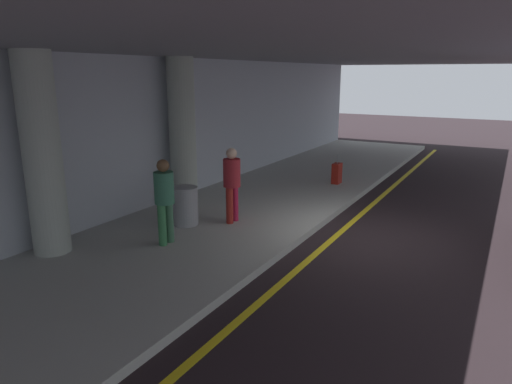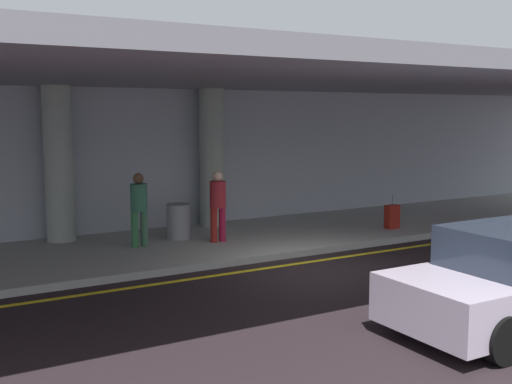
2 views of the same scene
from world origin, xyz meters
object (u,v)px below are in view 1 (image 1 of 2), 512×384
object	(u,v)px
support_column_left_mid	(42,156)
traveler_with_luggage	(232,180)
person_waiting_for_ride	(164,196)
support_column_center	(182,132)
trash_bin_steel	(185,206)
suitcase_upright_primary	(337,173)

from	to	relation	value
support_column_left_mid	traveler_with_luggage	bearing A→B (deg)	-32.29
traveler_with_luggage	person_waiting_for_ride	world-z (taller)	same
support_column_center	trash_bin_steel	size ratio (longest dim) A/B	4.29
traveler_with_luggage	support_column_center	bearing A→B (deg)	-179.86
suitcase_upright_primary	support_column_left_mid	bearing A→B (deg)	179.92
support_column_center	suitcase_upright_primary	size ratio (longest dim) A/B	4.06
person_waiting_for_ride	suitcase_upright_primary	world-z (taller)	person_waiting_for_ride
traveler_with_luggage	suitcase_upright_primary	distance (m)	4.84
support_column_center	person_waiting_for_ride	distance (m)	3.19
support_column_center	person_waiting_for_ride	world-z (taller)	support_column_center
support_column_left_mid	person_waiting_for_ride	xyz separation A→B (m)	(1.37, -1.60, -0.86)
person_waiting_for_ride	suitcase_upright_primary	bearing A→B (deg)	-83.31
support_column_center	trash_bin_steel	bearing A→B (deg)	-141.54
support_column_left_mid	trash_bin_steel	bearing A→B (deg)	-25.62
support_column_left_mid	trash_bin_steel	world-z (taller)	support_column_left_mid
trash_bin_steel	person_waiting_for_ride	bearing A→B (deg)	-160.37
traveler_with_luggage	suitcase_upright_primary	size ratio (longest dim) A/B	1.87
traveler_with_luggage	support_column_left_mid	bearing A→B (deg)	-99.32
traveler_with_luggage	trash_bin_steel	world-z (taller)	traveler_with_luggage
person_waiting_for_ride	support_column_left_mid	bearing A→B (deg)	57.41
trash_bin_steel	suitcase_upright_primary	bearing A→B (deg)	-16.10
support_column_left_mid	traveler_with_luggage	world-z (taller)	support_column_left_mid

